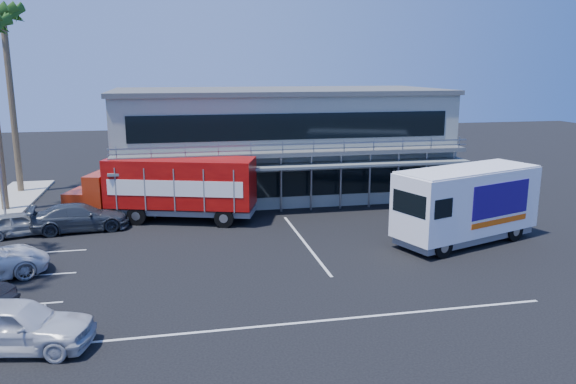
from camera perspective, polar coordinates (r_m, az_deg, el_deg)
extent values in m
plane|color=black|center=(25.61, -1.14, -7.39)|extent=(120.00, 120.00, 0.00)
cube|color=gray|center=(39.72, -0.93, 4.95)|extent=(22.00, 10.00, 7.00)
cube|color=#515454|center=(39.41, -0.95, 10.22)|extent=(22.40, 10.40, 0.30)
cube|color=#515454|center=(34.28, 0.85, 3.92)|extent=(22.00, 1.20, 0.25)
cube|color=gray|center=(33.68, 1.06, 4.62)|extent=(22.00, 0.08, 0.90)
cube|color=slate|center=(34.10, 0.96, 2.68)|extent=(22.00, 1.80, 0.15)
cube|color=black|center=(35.19, 0.63, 0.83)|extent=(20.00, 0.06, 1.60)
cube|color=black|center=(34.64, 0.65, 6.67)|extent=(20.00, 0.06, 1.60)
cylinder|color=brown|center=(43.58, -26.20, 7.66)|extent=(0.44, 0.44, 12.00)
sphere|color=#194112|center=(43.64, -27.01, 15.77)|extent=(1.10, 1.10, 1.10)
cube|color=#A1240D|center=(35.23, -20.09, -0.84)|extent=(2.11, 2.69, 1.26)
cube|color=#A1240D|center=(34.62, -18.45, 0.03)|extent=(1.79, 2.81, 2.20)
cube|color=black|center=(34.50, -18.52, 1.05)|extent=(0.73, 2.14, 0.73)
cube|color=#B40F0B|center=(32.81, -10.83, 1.01)|extent=(8.79, 5.04, 2.73)
cube|color=slate|center=(33.16, -10.71, -1.74)|extent=(8.67, 4.67, 0.31)
cube|color=white|center=(31.59, -11.49, 0.35)|extent=(7.36, 2.37, 0.89)
cube|color=white|center=(34.07, -10.19, 1.28)|extent=(7.36, 2.37, 0.89)
cylinder|color=black|center=(34.21, -20.39, -2.12)|extent=(1.12, 0.60, 1.09)
cylinder|color=black|center=(36.22, -18.80, -1.22)|extent=(1.12, 0.60, 1.09)
cylinder|color=black|center=(32.87, -15.13, -2.33)|extent=(1.12, 0.60, 1.09)
cylinder|color=black|center=(34.97, -13.80, -1.38)|extent=(1.12, 0.60, 1.09)
cylinder|color=black|center=(31.44, -6.52, -2.64)|extent=(1.12, 0.60, 1.09)
cylinder|color=black|center=(33.63, -5.69, -1.63)|extent=(1.12, 0.60, 1.09)
cube|color=white|center=(29.63, 17.69, -0.84)|extent=(8.28, 5.14, 3.13)
cube|color=slate|center=(30.06, 17.48, -4.06)|extent=(7.90, 4.78, 0.39)
cube|color=black|center=(26.79, 12.23, -1.16)|extent=(0.79, 2.10, 1.06)
cube|color=white|center=(29.32, 17.90, 2.21)|extent=(8.12, 5.04, 0.09)
cube|color=#200B67|center=(29.43, 20.85, -0.71)|extent=(3.81, 1.37, 1.68)
cube|color=#200B67|center=(31.11, 16.94, 0.25)|extent=(3.81, 1.37, 1.68)
cube|color=#F2590C|center=(29.68, 20.70, -2.82)|extent=(3.81, 1.36, 0.28)
cylinder|color=black|center=(27.27, 15.44, -5.41)|extent=(1.11, 0.62, 1.07)
cylinder|color=black|center=(28.86, 12.02, -4.24)|extent=(1.11, 0.62, 1.07)
cylinder|color=black|center=(31.11, 22.00, -3.68)|extent=(1.11, 0.62, 1.07)
cylinder|color=black|center=(32.51, 18.68, -2.74)|extent=(1.11, 0.62, 1.07)
imported|color=silver|center=(20.00, -26.00, -12.07)|extent=(5.12, 2.85, 1.65)
imported|color=#2E353E|center=(32.67, -20.37, -2.43)|extent=(5.33, 2.66, 1.49)
imported|color=gray|center=(32.91, -25.63, -2.94)|extent=(4.11, 2.53, 1.31)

